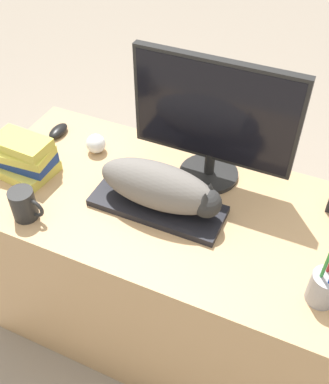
{
  "coord_description": "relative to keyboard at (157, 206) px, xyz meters",
  "views": [
    {
      "loc": [
        0.42,
        -0.64,
        1.83
      ],
      "look_at": [
        -0.01,
        0.32,
        0.82
      ],
      "focal_mm": 42.0,
      "sensor_mm": 36.0,
      "label": 1
    }
  ],
  "objects": [
    {
      "name": "desk",
      "position": [
        0.03,
        0.04,
        -0.39
      ],
      "size": [
        1.39,
        0.67,
        0.76
      ],
      "color": "tan",
      "rests_on": "ground_plane"
    },
    {
      "name": "pen_cup",
      "position": [
        0.55,
        -0.13,
        0.04
      ],
      "size": [
        0.08,
        0.08,
        0.22
      ],
      "color": "#939399",
      "rests_on": "desk"
    },
    {
      "name": "keyboard",
      "position": [
        0.0,
        0.0,
        0.0
      ],
      "size": [
        0.45,
        0.17,
        0.02
      ],
      "color": "black",
      "rests_on": "desk"
    },
    {
      "name": "cat",
      "position": [
        0.02,
        0.0,
        0.09
      ],
      "size": [
        0.41,
        0.14,
        0.16
      ],
      "color": "#66605B",
      "rests_on": "keyboard"
    },
    {
      "name": "coffee_mug",
      "position": [
        -0.37,
        -0.21,
        0.04
      ],
      "size": [
        0.12,
        0.08,
        0.11
      ],
      "color": "black",
      "rests_on": "desk"
    },
    {
      "name": "monitor",
      "position": [
        0.1,
        0.22,
        0.24
      ],
      "size": [
        0.55,
        0.21,
        0.45
      ],
      "color": "black",
      "rests_on": "desk"
    },
    {
      "name": "computer_mouse",
      "position": [
        -0.53,
        0.21,
        0.0
      ],
      "size": [
        0.05,
        0.1,
        0.03
      ],
      "color": "black",
      "rests_on": "desk"
    },
    {
      "name": "baseball",
      "position": [
        -0.34,
        0.18,
        0.02
      ],
      "size": [
        0.07,
        0.07,
        0.07
      ],
      "color": "silver",
      "rests_on": "desk"
    },
    {
      "name": "book_stack",
      "position": [
        -0.5,
        -0.03,
        0.06
      ],
      "size": [
        0.21,
        0.18,
        0.15
      ],
      "color": "#CCC14C",
      "rests_on": "desk"
    }
  ]
}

